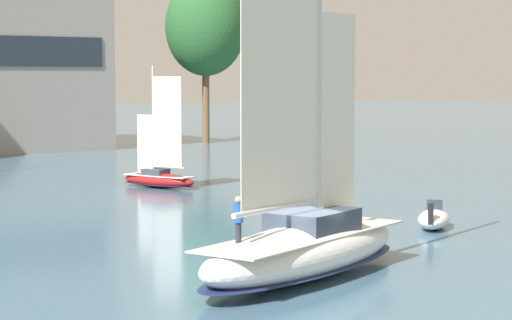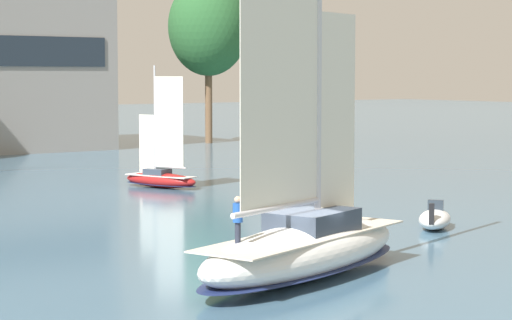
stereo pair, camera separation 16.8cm
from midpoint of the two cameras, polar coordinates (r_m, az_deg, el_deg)
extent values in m
plane|color=#42667F|center=(36.91, 2.88, -6.76)|extent=(400.00, 400.00, 0.00)
cylinder|color=brown|center=(109.76, -2.68, 3.53)|extent=(0.78, 0.78, 9.79)
ellipsoid|color=#285B2D|center=(109.86, -2.70, 7.63)|extent=(8.81, 8.81, 10.77)
ellipsoid|color=white|center=(36.72, 2.89, -5.22)|extent=(12.31, 7.01, 2.02)
ellipsoid|color=#19234C|center=(36.82, 2.88, -6.07)|extent=(12.43, 7.08, 0.24)
cube|color=beige|center=(36.62, 2.89, -4.32)|extent=(10.79, 6.05, 0.06)
cube|color=#333D4C|center=(37.05, 3.38, -3.52)|extent=(3.90, 3.28, 0.83)
cylinder|color=silver|center=(37.00, 3.73, 7.35)|extent=(0.24, 0.24, 14.84)
cylinder|color=silver|center=(35.02, 1.39, -2.72)|extent=(5.12, 1.93, 0.20)
cube|color=silver|center=(34.92, 1.61, 7.26)|extent=(4.66, 1.63, 12.17)
cube|color=silver|center=(38.21, 4.80, 2.25)|extent=(2.48, 0.87, 8.16)
cylinder|color=#232838|center=(33.86, -0.91, -4.29)|extent=(0.25, 0.25, 0.85)
cylinder|color=#1E4CA5|center=(33.75, -0.91, -3.03)|extent=(0.43, 0.43, 0.65)
sphere|color=tan|center=(33.69, -0.91, -2.28)|extent=(0.24, 0.24, 0.24)
ellipsoid|color=white|center=(96.01, 0.57, 0.86)|extent=(6.59, 8.63, 1.47)
ellipsoid|color=#19234C|center=(96.04, 0.57, 0.62)|extent=(6.66, 8.71, 0.18)
cube|color=#BCB7A8|center=(95.98, 0.57, 1.11)|extent=(5.72, 7.54, 0.06)
cube|color=silver|center=(95.53, 0.59, 1.30)|extent=(2.71, 2.95, 0.60)
cylinder|color=silver|center=(95.09, 0.61, 4.35)|extent=(0.17, 0.17, 10.80)
cylinder|color=silver|center=(97.17, 0.51, 1.69)|extent=(2.16, 3.39, 0.15)
cylinder|color=white|center=(97.16, 0.51, 1.75)|extent=(2.04, 3.10, 0.24)
ellipsoid|color=maroon|center=(66.50, -5.40, -1.15)|extent=(3.46, 6.02, 0.99)
ellipsoid|color=#19234C|center=(66.53, -5.39, -1.39)|extent=(3.49, 6.08, 0.12)
cube|color=silver|center=(66.47, -5.40, -0.89)|extent=(2.98, 5.28, 0.06)
cube|color=#333D4C|center=(66.64, -5.59, -0.68)|extent=(1.61, 1.91, 0.41)
cylinder|color=silver|center=(66.51, -5.73, 2.27)|extent=(0.12, 0.12, 7.26)
cylinder|color=silver|center=(65.87, -4.84, -0.41)|extent=(0.96, 2.50, 0.10)
cube|color=silver|center=(65.74, -4.93, 2.18)|extent=(0.82, 2.28, 5.96)
cube|color=silver|center=(67.08, -6.20, 0.89)|extent=(0.45, 1.21, 3.99)
ellipsoid|color=silver|center=(49.36, 10.27, -3.35)|extent=(3.86, 3.54, 0.90)
cube|color=black|center=(47.53, 10.10, -3.06)|extent=(0.31, 0.31, 0.99)
cube|color=#28333D|center=(49.65, 10.32, -2.57)|extent=(0.66, 0.73, 0.54)
camera|label=1|loc=(0.08, -89.88, 0.01)|focal=70.00mm
camera|label=2|loc=(0.08, 90.12, -0.01)|focal=70.00mm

